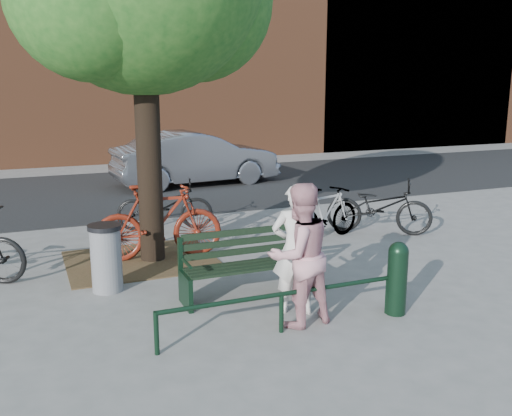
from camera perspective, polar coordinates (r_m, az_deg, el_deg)
name	(u,v)px	position (r m, az deg, el deg)	size (l,w,h in m)	color
ground	(245,298)	(7.99, -1.13, -8.95)	(90.00, 90.00, 0.00)	gray
dirt_pit	(141,260)	(9.74, -11.41, -5.15)	(2.40, 2.00, 0.02)	brown
road	(132,191)	(15.94, -12.30, 1.69)	(40.00, 7.00, 0.01)	black
park_bench	(243,263)	(7.90, -1.35, -5.52)	(1.74, 0.54, 0.97)	black
guard_railing	(282,300)	(6.82, 2.57, -9.20)	(3.06, 0.06, 0.51)	black
person_left	(296,249)	(7.27, 4.02, -4.13)	(0.62, 0.41, 1.69)	silver
person_right	(299,255)	(6.91, 4.36, -4.72)	(0.86, 0.67, 1.76)	#C68890
bollard	(397,276)	(7.52, 13.94, -6.58)	(0.26, 0.26, 0.96)	black
litter_bin	(106,258)	(8.36, -14.75, -4.82)	(0.47, 0.47, 0.97)	gray
bicycle_b	(159,222)	(9.63, -9.72, -1.38)	(0.60, 2.13, 1.28)	#621A0E
bicycle_c	(165,205)	(11.57, -9.10, 0.27)	(0.66, 1.91, 1.00)	black
bicycle_d	(326,213)	(10.78, 7.02, -0.54)	(0.47, 1.68, 1.01)	gray
bicycle_e	(379,207)	(11.39, 12.21, 0.12)	(0.71, 2.03, 1.07)	black
parked_car	(196,158)	(16.52, -6.03, 4.98)	(1.64, 4.69, 1.55)	slate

